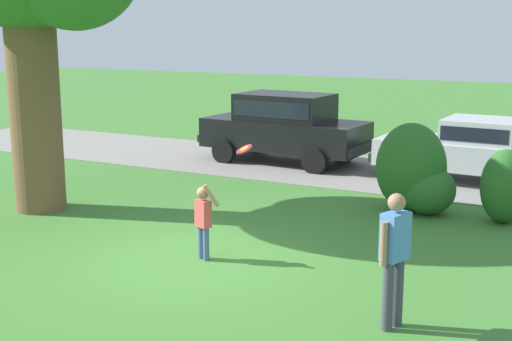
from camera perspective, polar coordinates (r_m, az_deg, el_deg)
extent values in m
plane|color=#3D752D|center=(11.36, -5.37, -7.36)|extent=(80.00, 80.00, 0.00)
cube|color=gray|center=(18.27, 8.18, -0.03)|extent=(28.00, 4.40, 0.02)
cylinder|color=brown|center=(14.70, -17.76, 4.90)|extent=(1.02, 1.02, 4.19)
ellipsoid|color=#286023|center=(14.37, 12.66, 0.25)|extent=(1.43, 1.19, 1.82)
ellipsoid|color=#286023|center=(14.31, 13.99, -1.55)|extent=(1.11, 1.11, 1.00)
ellipsoid|color=#286023|center=(14.05, 19.82, -1.24)|extent=(0.90, 1.00, 1.44)
cube|color=silver|center=(17.54, 17.00, 1.31)|extent=(4.28, 2.03, 0.64)
cube|color=silver|center=(17.38, 18.13, 3.15)|extent=(1.75, 1.70, 0.56)
cube|color=black|center=(17.38, 18.13, 3.15)|extent=(1.62, 1.71, 0.34)
cylinder|color=black|center=(17.06, 11.94, -0.01)|extent=(0.61, 0.25, 0.60)
cylinder|color=black|center=(18.83, 13.75, 1.00)|extent=(0.61, 0.25, 0.60)
cube|color=black|center=(18.16, 10.40, 1.46)|extent=(0.20, 1.75, 0.20)
cube|color=black|center=(19.13, 2.38, 3.02)|extent=(4.60, 2.10, 0.80)
cube|color=black|center=(19.03, 2.40, 5.28)|extent=(2.57, 1.76, 0.72)
cube|color=black|center=(19.03, 2.40, 5.28)|extent=(2.37, 1.77, 0.43)
cylinder|color=black|center=(19.12, -2.65, 1.61)|extent=(0.69, 0.26, 0.68)
cylinder|color=black|center=(20.69, 0.22, 2.40)|extent=(0.69, 0.26, 0.68)
cylinder|color=black|center=(17.76, 4.88, 0.79)|extent=(0.69, 0.26, 0.68)
cylinder|color=black|center=(19.44, 7.32, 1.70)|extent=(0.69, 0.26, 0.68)
cube|color=black|center=(20.34, -3.31, 2.96)|extent=(0.22, 1.75, 0.20)
cube|color=black|center=(18.20, 8.73, 1.80)|extent=(0.22, 1.75, 0.20)
cylinder|color=#4C608C|center=(11.34, -4.56, -5.91)|extent=(0.10, 0.10, 0.55)
cylinder|color=#4C608C|center=(11.24, -4.13, -6.07)|extent=(0.10, 0.10, 0.55)
cube|color=#DB4C4C|center=(11.15, -4.39, -3.57)|extent=(0.30, 0.24, 0.44)
sphere|color=#A37556|center=(11.06, -4.42, -1.87)|extent=(0.20, 0.20, 0.20)
cylinder|color=#A37556|center=(10.97, -3.70, -2.08)|extent=(0.25, 0.20, 0.39)
cylinder|color=#A37556|center=(11.29, -4.87, -3.65)|extent=(0.07, 0.07, 0.36)
cylinder|color=red|center=(11.23, -0.97, 1.77)|extent=(0.30, 0.27, 0.21)
cylinder|color=yellow|center=(11.23, -0.97, 1.79)|extent=(0.17, 0.15, 0.13)
cylinder|color=#3F3F4C|center=(8.98, 11.61, -9.79)|extent=(0.14, 0.14, 0.90)
cylinder|color=#3F3F4C|center=(8.83, 10.82, -10.13)|extent=(0.14, 0.14, 0.90)
cube|color=#4C7FCC|center=(8.66, 11.41, -5.34)|extent=(0.33, 0.41, 0.60)
sphere|color=#A37556|center=(8.55, 11.53, -2.58)|extent=(0.22, 0.22, 0.22)
cylinder|color=#A37556|center=(8.85, 12.26, -5.35)|extent=(0.09, 0.09, 0.55)
cylinder|color=#A37556|center=(8.51, 10.50, -5.97)|extent=(0.09, 0.09, 0.55)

